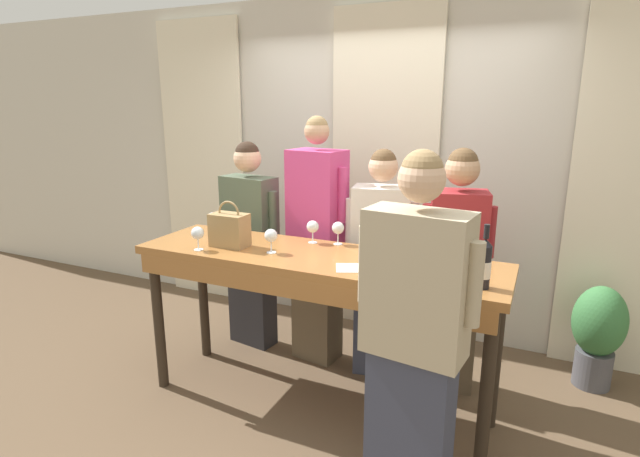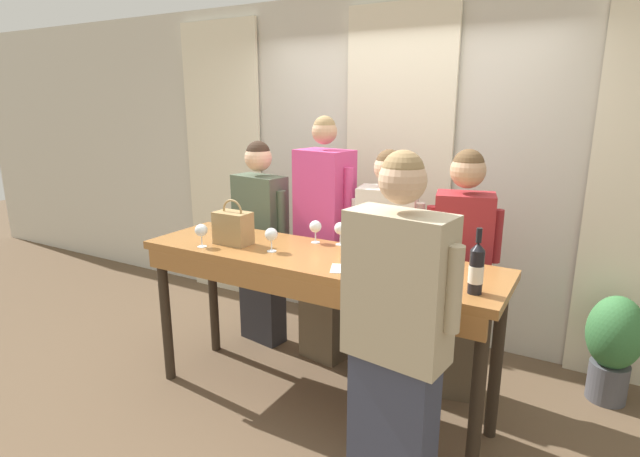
{
  "view_description": "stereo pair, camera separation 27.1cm",
  "coord_description": "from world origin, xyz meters",
  "px_view_note": "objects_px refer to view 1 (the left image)",
  "views": [
    {
      "loc": [
        1.24,
        -2.65,
        1.96
      ],
      "look_at": [
        0.0,
        0.06,
        1.19
      ],
      "focal_mm": 28.0,
      "sensor_mm": 36.0,
      "label": 1
    },
    {
      "loc": [
        1.48,
        -2.52,
        1.96
      ],
      "look_at": [
        0.0,
        0.06,
        1.19
      ],
      "focal_mm": 28.0,
      "sensor_mm": 36.0,
      "label": 2
    }
  ],
  "objects_px": {
    "wine_glass_front_left": "(271,236)",
    "tasting_bar": "(314,276)",
    "guest_cream_sweater": "(380,263)",
    "potted_plant": "(598,331)",
    "wine_glass_center_left": "(313,227)",
    "wine_glass_back_left": "(213,219)",
    "wine_glass_front_mid": "(338,229)",
    "wine_glass_center_right": "(374,237)",
    "wine_bottle": "(484,264)",
    "host_pouring": "(413,340)",
    "wine_glass_center_mid": "(439,264)",
    "wine_glass_front_right": "(198,234)",
    "guest_olive_jacket": "(250,242)",
    "guest_striped_shirt": "(455,268)",
    "guest_pink_top": "(317,241)",
    "handbag": "(230,229)"
  },
  "relations": [
    {
      "from": "wine_bottle",
      "to": "guest_cream_sweater",
      "type": "xyz_separation_m",
      "value": [
        -0.77,
        0.74,
        -0.32
      ]
    },
    {
      "from": "wine_glass_center_mid",
      "to": "wine_glass_back_left",
      "type": "distance_m",
      "value": 1.7
    },
    {
      "from": "wine_glass_center_left",
      "to": "potted_plant",
      "type": "distance_m",
      "value": 2.1
    },
    {
      "from": "wine_glass_front_mid",
      "to": "wine_glass_center_left",
      "type": "relative_size",
      "value": 1.0
    },
    {
      "from": "wine_glass_front_right",
      "to": "tasting_bar",
      "type": "bearing_deg",
      "value": 15.51
    },
    {
      "from": "handbag",
      "to": "wine_glass_front_mid",
      "type": "bearing_deg",
      "value": 27.96
    },
    {
      "from": "wine_glass_front_left",
      "to": "wine_glass_center_right",
      "type": "relative_size",
      "value": 1.0
    },
    {
      "from": "wine_glass_center_left",
      "to": "wine_glass_center_right",
      "type": "height_order",
      "value": "same"
    },
    {
      "from": "wine_bottle",
      "to": "guest_cream_sweater",
      "type": "distance_m",
      "value": 1.12
    },
    {
      "from": "wine_glass_front_left",
      "to": "wine_glass_back_left",
      "type": "distance_m",
      "value": 0.65
    },
    {
      "from": "handbag",
      "to": "wine_glass_center_mid",
      "type": "height_order",
      "value": "handbag"
    },
    {
      "from": "wine_glass_front_right",
      "to": "wine_glass_back_left",
      "type": "xyz_separation_m",
      "value": [
        -0.16,
        0.38,
        0.0
      ]
    },
    {
      "from": "tasting_bar",
      "to": "wine_glass_back_left",
      "type": "xyz_separation_m",
      "value": [
        -0.88,
        0.18,
        0.24
      ]
    },
    {
      "from": "wine_bottle",
      "to": "host_pouring",
      "type": "xyz_separation_m",
      "value": [
        -0.23,
        -0.44,
        -0.26
      ]
    },
    {
      "from": "wine_glass_front_left",
      "to": "tasting_bar",
      "type": "bearing_deg",
      "value": 12.22
    },
    {
      "from": "wine_glass_front_right",
      "to": "wine_glass_center_right",
      "type": "distance_m",
      "value": 1.1
    },
    {
      "from": "wine_glass_center_mid",
      "to": "guest_striped_shirt",
      "type": "xyz_separation_m",
      "value": [
        -0.04,
        0.78,
        -0.27
      ]
    },
    {
      "from": "wine_glass_center_left",
      "to": "wine_glass_back_left",
      "type": "bearing_deg",
      "value": -174.4
    },
    {
      "from": "wine_glass_center_mid",
      "to": "wine_glass_center_right",
      "type": "distance_m",
      "value": 0.59
    },
    {
      "from": "guest_olive_jacket",
      "to": "guest_striped_shirt",
      "type": "height_order",
      "value": "guest_striped_shirt"
    },
    {
      "from": "guest_cream_sweater",
      "to": "potted_plant",
      "type": "bearing_deg",
      "value": 16.62
    },
    {
      "from": "tasting_bar",
      "to": "wine_glass_front_left",
      "type": "height_order",
      "value": "wine_glass_front_left"
    },
    {
      "from": "wine_glass_back_left",
      "to": "guest_olive_jacket",
      "type": "distance_m",
      "value": 0.52
    },
    {
      "from": "wine_bottle",
      "to": "potted_plant",
      "type": "height_order",
      "value": "wine_bottle"
    },
    {
      "from": "guest_striped_shirt",
      "to": "host_pouring",
      "type": "height_order",
      "value": "host_pouring"
    },
    {
      "from": "tasting_bar",
      "to": "wine_glass_front_left",
      "type": "xyz_separation_m",
      "value": [
        -0.27,
        -0.06,
        0.24
      ]
    },
    {
      "from": "guest_cream_sweater",
      "to": "potted_plant",
      "type": "relative_size",
      "value": 2.23
    },
    {
      "from": "wine_glass_center_left",
      "to": "guest_cream_sweater",
      "type": "xyz_separation_m",
      "value": [
        0.36,
        0.36,
        -0.31
      ]
    },
    {
      "from": "wine_glass_center_right",
      "to": "guest_olive_jacket",
      "type": "distance_m",
      "value": 1.27
    },
    {
      "from": "wine_glass_center_mid",
      "to": "wine_glass_back_left",
      "type": "height_order",
      "value": "same"
    },
    {
      "from": "wine_glass_front_right",
      "to": "guest_olive_jacket",
      "type": "distance_m",
      "value": 0.87
    },
    {
      "from": "wine_glass_front_right",
      "to": "guest_pink_top",
      "type": "relative_size",
      "value": 0.08
    },
    {
      "from": "tasting_bar",
      "to": "wine_glass_front_left",
      "type": "distance_m",
      "value": 0.36
    },
    {
      "from": "tasting_bar",
      "to": "wine_glass_center_right",
      "type": "bearing_deg",
      "value": 30.03
    },
    {
      "from": "wine_glass_center_mid",
      "to": "host_pouring",
      "type": "relative_size",
      "value": 0.09
    },
    {
      "from": "wine_glass_front_mid",
      "to": "wine_glass_center_left",
      "type": "bearing_deg",
      "value": -167.19
    },
    {
      "from": "wine_glass_front_mid",
      "to": "wine_glass_center_left",
      "type": "height_order",
      "value": "same"
    },
    {
      "from": "wine_glass_front_mid",
      "to": "host_pouring",
      "type": "relative_size",
      "value": 0.09
    },
    {
      "from": "wine_glass_center_left",
      "to": "host_pouring",
      "type": "bearing_deg",
      "value": -42.63
    },
    {
      "from": "wine_bottle",
      "to": "wine_glass_front_right",
      "type": "bearing_deg",
      "value": -177.88
    },
    {
      "from": "wine_glass_center_left",
      "to": "wine_glass_center_mid",
      "type": "distance_m",
      "value": 1.01
    },
    {
      "from": "wine_bottle",
      "to": "wine_glass_front_right",
      "type": "relative_size",
      "value": 2.18
    },
    {
      "from": "wine_glass_center_left",
      "to": "wine_glass_back_left",
      "type": "xyz_separation_m",
      "value": [
        -0.75,
        -0.07,
        0.0
      ]
    },
    {
      "from": "tasting_bar",
      "to": "guest_cream_sweater",
      "type": "xyz_separation_m",
      "value": [
        0.23,
        0.61,
        -0.07
      ]
    },
    {
      "from": "guest_striped_shirt",
      "to": "tasting_bar",
      "type": "bearing_deg",
      "value": -140.96
    },
    {
      "from": "guest_pink_top",
      "to": "guest_cream_sweater",
      "type": "relative_size",
      "value": 1.13
    },
    {
      "from": "tasting_bar",
      "to": "guest_striped_shirt",
      "type": "bearing_deg",
      "value": 39.04
    },
    {
      "from": "potted_plant",
      "to": "wine_bottle",
      "type": "bearing_deg",
      "value": -119.8
    },
    {
      "from": "wine_bottle",
      "to": "host_pouring",
      "type": "height_order",
      "value": "host_pouring"
    },
    {
      "from": "wine_glass_center_right",
      "to": "wine_glass_back_left",
      "type": "height_order",
      "value": "same"
    }
  ]
}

